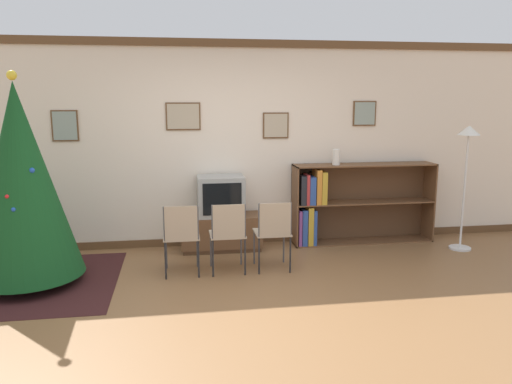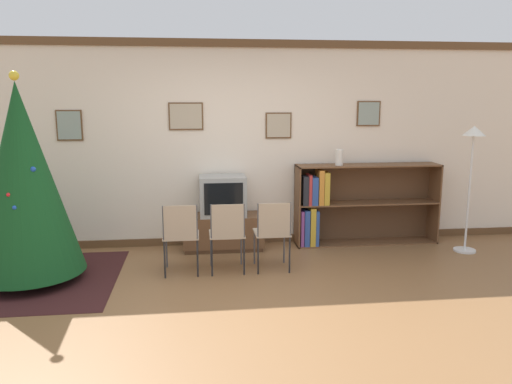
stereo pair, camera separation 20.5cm
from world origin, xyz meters
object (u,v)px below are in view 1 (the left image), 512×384
Objects in this scene: folding_chair_center at (228,233)px; vase at (336,157)px; tv_console at (221,232)px; christmas_tree at (21,181)px; folding_chair_right at (273,231)px; standing_lamp at (467,155)px; television at (221,196)px; bookshelf at (340,203)px; folding_chair_left at (181,235)px.

vase is at bearing 31.26° from folding_chair_center.
tv_console is at bearing -179.35° from vase.
folding_chair_right is at bearing -0.04° from christmas_tree.
christmas_tree is 1.38× the size of standing_lamp.
bookshelf reaches higher than television.
bookshelf is at bearing 14.59° from christmas_tree.
bookshelf is at bearing 41.61° from folding_chair_right.
folding_chair_left is at bearing -119.52° from television.
christmas_tree is at bearing 179.96° from folding_chair_right.
folding_chair_center is (0.00, -0.92, -0.24)m from television.
television is at bearing -179.26° from vase.
folding_chair_right is at bearing -138.39° from bookshelf.
christmas_tree is 1.15× the size of bookshelf.
folding_chair_left reaches higher than tv_console.
christmas_tree reaches higher than television.
christmas_tree reaches higher than tv_console.
folding_chair_right is 0.51× the size of standing_lamp.
folding_chair_left is at bearing 180.00° from folding_chair_center.
standing_lamp is at bearing -8.68° from tv_console.
folding_chair_center is at bearing -171.90° from standing_lamp.
vase is at bearing 14.23° from christmas_tree.
television is at bearing 171.37° from standing_lamp.
folding_chair_center is at bearing 180.00° from folding_chair_right.
vase is (1.02, 0.94, 0.72)m from folding_chair_right.
folding_chair_right is at bearing -137.55° from vase.
folding_chair_center is at bearing -148.74° from vase.
folding_chair_left is at bearing -155.38° from bookshelf.
christmas_tree is at bearing 179.94° from folding_chair_left.
bookshelf reaches higher than folding_chair_right.
bookshelf reaches higher than folding_chair_left.
folding_chair_left is 2.37m from vase.
christmas_tree is at bearing -165.41° from bookshelf.
bookshelf is at bearing 2.33° from television.
christmas_tree is 10.54× the size of vase.
television is at bearing 119.52° from folding_chair_right.
folding_chair_right reaches higher than tv_console.
television is 0.95m from folding_chair_center.
television is 1.61m from vase.
television is 0.72× the size of folding_chair_center.
folding_chair_left and folding_chair_right have the same top height.
christmas_tree reaches higher than folding_chair_center.
standing_lamp reaches higher than folding_chair_center.
christmas_tree is 2.14× the size of tv_console.
folding_chair_right is (1.04, 0.00, 0.00)m from folding_chair_left.
bookshelf is (1.62, 0.06, 0.32)m from tv_console.
tv_console is 3.31m from standing_lamp.
standing_lamp is at bearing -19.88° from bookshelf.
christmas_tree is 3.80m from vase.
folding_chair_center is 3.88× the size of vase.
christmas_tree reaches higher than folding_chair_right.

